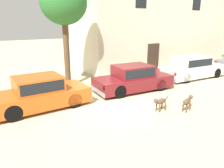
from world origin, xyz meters
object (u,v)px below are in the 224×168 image
(parked_sedan_third, at_px, (192,67))
(acacia_tree_left, at_px, (64,3))
(parked_sedan_second, at_px, (133,78))
(stray_dog_spotted, at_px, (160,102))
(parked_sedan_nearest, at_px, (39,93))
(stray_dog_tan, at_px, (188,101))

(parked_sedan_third, bearing_deg, acacia_tree_left, 165.75)
(parked_sedan_third, bearing_deg, parked_sedan_second, -175.21)
(parked_sedan_third, relative_size, stray_dog_spotted, 5.09)
(stray_dog_spotted, bearing_deg, parked_sedan_second, -112.18)
(parked_sedan_nearest, height_order, parked_sedan_third, parked_sedan_third)
(stray_dog_tan, bearing_deg, parked_sedan_nearest, 129.26)
(parked_sedan_nearest, relative_size, parked_sedan_third, 0.90)
(parked_sedan_third, xyz_separation_m, acacia_tree_left, (-7.78, 2.34, 3.83))
(stray_dog_spotted, relative_size, acacia_tree_left, 0.16)
(parked_sedan_nearest, bearing_deg, stray_dog_tan, -36.55)
(stray_dog_spotted, bearing_deg, stray_dog_tan, 143.12)
(parked_sedan_nearest, xyz_separation_m, stray_dog_tan, (5.26, -3.48, -0.29))
(parked_sedan_nearest, xyz_separation_m, parked_sedan_third, (9.96, 0.19, 0.03))
(parked_sedan_second, xyz_separation_m, acacia_tree_left, (-2.78, 2.54, 3.87))
(parked_sedan_third, xyz_separation_m, stray_dog_spotted, (-5.72, -3.12, -0.32))
(acacia_tree_left, bearing_deg, parked_sedan_second, -42.50)
(parked_sedan_third, relative_size, stray_dog_tan, 5.28)
(stray_dog_tan, height_order, acacia_tree_left, acacia_tree_left)
(parked_sedan_nearest, height_order, stray_dog_tan, parked_sedan_nearest)
(stray_dog_spotted, distance_m, acacia_tree_left, 7.16)
(parked_sedan_nearest, bearing_deg, acacia_tree_left, 46.23)
(parked_sedan_second, distance_m, stray_dog_spotted, 3.01)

